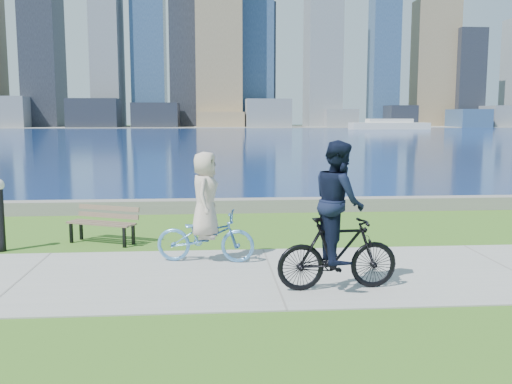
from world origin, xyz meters
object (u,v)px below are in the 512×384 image
(park_bench, at_px, (104,221))
(bollard_lamp, at_px, (0,210))
(cyclist_woman, at_px, (205,221))
(cyclist_man, at_px, (338,228))

(park_bench, distance_m, bollard_lamp, 1.95)
(park_bench, bearing_deg, cyclist_woman, -15.79)
(park_bench, relative_size, cyclist_woman, 0.78)
(park_bench, relative_size, cyclist_man, 0.68)
(cyclist_man, bearing_deg, park_bench, 44.87)
(cyclist_woman, distance_m, cyclist_man, 2.66)
(cyclist_man, bearing_deg, bollard_lamp, 59.55)
(park_bench, xyz_separation_m, bollard_lamp, (-1.82, -0.61, 0.34))
(cyclist_woman, relative_size, cyclist_man, 0.88)
(park_bench, xyz_separation_m, cyclist_man, (4.03, -3.55, 0.49))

